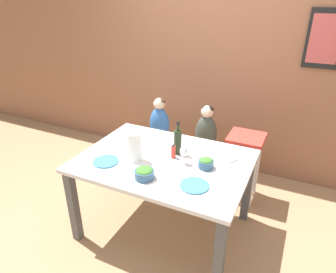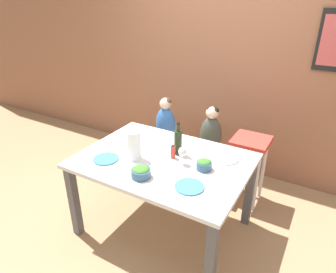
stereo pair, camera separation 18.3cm
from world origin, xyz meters
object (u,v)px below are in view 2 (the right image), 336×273
object	(u,v)px
chair_far_left	(166,146)
dinner_plate_back_right	(226,159)
paper_towel_roll	(134,145)
salad_bowl_large	(141,172)
chair_far_center	(209,157)
dinner_plate_back_left	(150,135)
person_child_left	(166,120)
person_child_center	(211,131)
salad_bowl_small	(204,164)
dinner_plate_front_left	(106,159)
chair_right_highchair	(250,153)
wine_glass_near	(182,152)
dinner_plate_front_right	(189,187)
wine_bottle	(178,142)

from	to	relation	value
chair_far_left	dinner_plate_back_right	xyz separation A→B (m)	(0.91, -0.54, 0.36)
paper_towel_roll	salad_bowl_large	bearing A→B (deg)	-44.58
chair_far_center	dinner_plate_back_left	size ratio (longest dim) A/B	2.17
person_child_left	person_child_center	distance (m)	0.56
chair_far_center	salad_bowl_small	distance (m)	0.91
chair_far_left	person_child_center	size ratio (longest dim) A/B	0.91
person_child_center	dinner_plate_front_left	bearing A→B (deg)	-116.22
chair_right_highchair	wine_glass_near	distance (m)	0.91
dinner_plate_front_right	paper_towel_roll	bearing A→B (deg)	166.68
dinner_plate_front_left	dinner_plate_back_left	distance (m)	0.58
wine_bottle	salad_bowl_large	xyz separation A→B (m)	(-0.07, -0.46, -0.08)
person_child_left	salad_bowl_small	xyz separation A→B (m)	(0.82, -0.78, 0.08)
salad_bowl_large	dinner_plate_front_right	world-z (taller)	salad_bowl_large
person_child_left	dinner_plate_front_right	xyz separation A→B (m)	(0.83, -1.06, 0.04)
wine_bottle	wine_glass_near	size ratio (longest dim) A/B	1.93
wine_bottle	dinner_plate_back_right	bearing A→B (deg)	16.72
chair_far_left	wine_glass_near	size ratio (longest dim) A/B	3.02
paper_towel_roll	dinner_plate_front_left	distance (m)	0.27
person_child_center	paper_towel_roll	distance (m)	0.99
chair_far_center	salad_bowl_large	distance (m)	1.20
dinner_plate_front_right	wine_glass_near	bearing A→B (deg)	126.88
person_child_center	dinner_plate_front_right	size ratio (longest dim) A/B	2.39
paper_towel_roll	salad_bowl_large	world-z (taller)	paper_towel_roll
person_child_left	salad_bowl_small	distance (m)	1.13
dinner_plate_back_left	person_child_left	bearing A→B (deg)	102.53
salad_bowl_large	dinner_plate_front_right	distance (m)	0.39
person_child_left	person_child_center	bearing A→B (deg)	0.00
dinner_plate_back_left	dinner_plate_front_right	bearing A→B (deg)	-38.99
person_child_center	dinner_plate_front_left	size ratio (longest dim) A/B	2.39
chair_right_highchair	chair_far_center	bearing A→B (deg)	180.00
salad_bowl_small	dinner_plate_front_right	size ratio (longest dim) A/B	0.58
chair_far_center	person_child_center	size ratio (longest dim) A/B	0.91
chair_far_center	paper_towel_roll	bearing A→B (deg)	-108.94
person_child_left	salad_bowl_small	bearing A→B (deg)	-43.65
paper_towel_roll	salad_bowl_small	size ratio (longest dim) A/B	2.01
chair_far_left	paper_towel_roll	distance (m)	1.06
wine_bottle	salad_bowl_large	bearing A→B (deg)	-98.69
chair_far_center	dinner_plate_front_left	world-z (taller)	dinner_plate_front_left
dinner_plate_back_right	paper_towel_roll	bearing A→B (deg)	-150.60
chair_far_left	dinner_plate_back_left	world-z (taller)	dinner_plate_back_left
wine_bottle	salad_bowl_small	size ratio (longest dim) A/B	2.38
chair_far_left	dinner_plate_front_right	bearing A→B (deg)	-52.00
chair_far_left	salad_bowl_large	size ratio (longest dim) A/B	3.05
chair_far_left	wine_bottle	world-z (taller)	wine_bottle
person_child_center	wine_bottle	size ratio (longest dim) A/B	1.72
wine_bottle	chair_far_left	bearing A→B (deg)	127.98
dinner_plate_back_left	salad_bowl_large	bearing A→B (deg)	-62.34
dinner_plate_front_left	dinner_plate_back_left	world-z (taller)	same
paper_towel_roll	wine_glass_near	bearing A→B (deg)	17.98
wine_glass_near	dinner_plate_front_right	size ratio (longest dim) A/B	0.72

